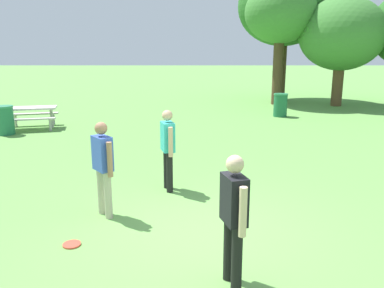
{
  "coord_description": "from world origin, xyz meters",
  "views": [
    {
      "loc": [
        -0.1,
        -5.64,
        2.82
      ],
      "look_at": [
        -0.1,
        1.82,
        1.0
      ],
      "focal_mm": 37.04,
      "sensor_mm": 36.0,
      "label": 1
    }
  ],
  "objects_px": {
    "tree_broad_center": "(284,7)",
    "person_catcher": "(234,213)",
    "person_thrower": "(168,145)",
    "picnic_table_near": "(31,113)",
    "person_bystander": "(103,163)",
    "trash_can_beside_table": "(5,120)",
    "trash_can_further_along": "(280,105)",
    "tree_tall_left": "(280,14)",
    "tree_far_right": "(342,34)",
    "frisbee": "(72,244)"
  },
  "relations": [
    {
      "from": "person_bystander",
      "to": "picnic_table_near",
      "type": "xyz_separation_m",
      "value": [
        -4.22,
        7.57,
        -0.38
      ]
    },
    {
      "from": "person_bystander",
      "to": "tree_far_right",
      "type": "bearing_deg",
      "value": 56.89
    },
    {
      "from": "person_thrower",
      "to": "tree_tall_left",
      "type": "distance_m",
      "value": 13.92
    },
    {
      "from": "trash_can_beside_table",
      "to": "tree_broad_center",
      "type": "height_order",
      "value": "tree_broad_center"
    },
    {
      "from": "person_catcher",
      "to": "picnic_table_near",
      "type": "relative_size",
      "value": 0.83
    },
    {
      "from": "person_bystander",
      "to": "tree_broad_center",
      "type": "bearing_deg",
      "value": 67.81
    },
    {
      "from": "person_thrower",
      "to": "tree_tall_left",
      "type": "xyz_separation_m",
      "value": [
        4.79,
        12.59,
        3.49
      ]
    },
    {
      "from": "person_thrower",
      "to": "person_bystander",
      "type": "relative_size",
      "value": 1.0
    },
    {
      "from": "person_thrower",
      "to": "frisbee",
      "type": "xyz_separation_m",
      "value": [
        -1.28,
        -2.33,
        -0.93
      ]
    },
    {
      "from": "person_thrower",
      "to": "trash_can_further_along",
      "type": "height_order",
      "value": "person_thrower"
    },
    {
      "from": "person_thrower",
      "to": "frisbee",
      "type": "bearing_deg",
      "value": -118.81
    },
    {
      "from": "person_catcher",
      "to": "tree_far_right",
      "type": "distance_m",
      "value": 16.95
    },
    {
      "from": "trash_can_beside_table",
      "to": "tree_broad_center",
      "type": "relative_size",
      "value": 0.14
    },
    {
      "from": "person_catcher",
      "to": "person_thrower",
      "type": "bearing_deg",
      "value": 106.26
    },
    {
      "from": "frisbee",
      "to": "tree_far_right",
      "type": "distance_m",
      "value": 17.28
    },
    {
      "from": "frisbee",
      "to": "tree_broad_center",
      "type": "relative_size",
      "value": 0.04
    },
    {
      "from": "person_thrower",
      "to": "trash_can_further_along",
      "type": "xyz_separation_m",
      "value": [
        4.19,
        8.85,
        -0.46
      ]
    },
    {
      "from": "frisbee",
      "to": "tree_tall_left",
      "type": "height_order",
      "value": "tree_tall_left"
    },
    {
      "from": "person_bystander",
      "to": "trash_can_beside_table",
      "type": "bearing_deg",
      "value": 125.66
    },
    {
      "from": "person_catcher",
      "to": "frisbee",
      "type": "relative_size",
      "value": 6.26
    },
    {
      "from": "person_catcher",
      "to": "trash_can_further_along",
      "type": "relative_size",
      "value": 1.71
    },
    {
      "from": "trash_can_further_along",
      "to": "tree_broad_center",
      "type": "bearing_deg",
      "value": 78.18
    },
    {
      "from": "picnic_table_near",
      "to": "trash_can_further_along",
      "type": "relative_size",
      "value": 2.07
    },
    {
      "from": "person_thrower",
      "to": "picnic_table_near",
      "type": "relative_size",
      "value": 0.83
    },
    {
      "from": "tree_tall_left",
      "to": "tree_far_right",
      "type": "bearing_deg",
      "value": -10.84
    },
    {
      "from": "tree_tall_left",
      "to": "tree_broad_center",
      "type": "xyz_separation_m",
      "value": [
        0.52,
        1.63,
        0.47
      ]
    },
    {
      "from": "tree_far_right",
      "to": "tree_tall_left",
      "type": "bearing_deg",
      "value": 169.16
    },
    {
      "from": "frisbee",
      "to": "person_catcher",
      "type": "bearing_deg",
      "value": -23.67
    },
    {
      "from": "person_catcher",
      "to": "tree_tall_left",
      "type": "bearing_deg",
      "value": 76.49
    },
    {
      "from": "person_bystander",
      "to": "trash_can_beside_table",
      "type": "xyz_separation_m",
      "value": [
        -4.71,
        6.57,
        -0.46
      ]
    },
    {
      "from": "frisbee",
      "to": "tree_far_right",
      "type": "relative_size",
      "value": 0.05
    },
    {
      "from": "person_catcher",
      "to": "tree_broad_center",
      "type": "distance_m",
      "value": 18.5
    },
    {
      "from": "person_bystander",
      "to": "trash_can_further_along",
      "type": "height_order",
      "value": "person_bystander"
    },
    {
      "from": "person_bystander",
      "to": "trash_can_further_along",
      "type": "xyz_separation_m",
      "value": [
        5.2,
        10.12,
        -0.46
      ]
    },
    {
      "from": "picnic_table_near",
      "to": "tree_broad_center",
      "type": "relative_size",
      "value": 0.28
    },
    {
      "from": "picnic_table_near",
      "to": "tree_far_right",
      "type": "relative_size",
      "value": 0.38
    },
    {
      "from": "person_thrower",
      "to": "trash_can_beside_table",
      "type": "xyz_separation_m",
      "value": [
        -5.72,
        5.3,
        -0.46
      ]
    },
    {
      "from": "person_thrower",
      "to": "person_catcher",
      "type": "height_order",
      "value": "same"
    },
    {
      "from": "frisbee",
      "to": "tree_far_right",
      "type": "xyz_separation_m",
      "value": [
        8.95,
        14.38,
        3.42
      ]
    },
    {
      "from": "frisbee",
      "to": "tree_broad_center",
      "type": "distance_m",
      "value": 18.48
    },
    {
      "from": "tree_far_right",
      "to": "trash_can_further_along",
      "type": "bearing_deg",
      "value": -137.54
    },
    {
      "from": "person_catcher",
      "to": "tree_tall_left",
      "type": "relative_size",
      "value": 0.27
    },
    {
      "from": "picnic_table_near",
      "to": "tree_far_right",
      "type": "bearing_deg",
      "value": 24.0
    },
    {
      "from": "frisbee",
      "to": "trash_can_further_along",
      "type": "distance_m",
      "value": 12.46
    },
    {
      "from": "person_bystander",
      "to": "person_thrower",
      "type": "bearing_deg",
      "value": 51.46
    },
    {
      "from": "person_thrower",
      "to": "trash_can_further_along",
      "type": "relative_size",
      "value": 1.71
    },
    {
      "from": "tree_broad_center",
      "to": "person_catcher",
      "type": "bearing_deg",
      "value": -103.9
    },
    {
      "from": "picnic_table_near",
      "to": "tree_far_right",
      "type": "distance_m",
      "value": 14.4
    },
    {
      "from": "trash_can_further_along",
      "to": "trash_can_beside_table",
      "type": "bearing_deg",
      "value": -160.25
    },
    {
      "from": "tree_far_right",
      "to": "person_thrower",
      "type": "bearing_deg",
      "value": -122.49
    }
  ]
}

